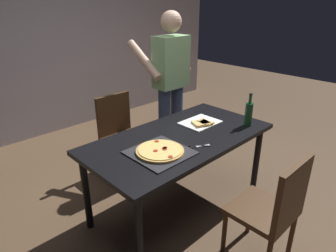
{
  "coord_description": "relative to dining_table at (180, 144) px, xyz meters",
  "views": [
    {
      "loc": [
        -1.69,
        -1.61,
        1.84
      ],
      "look_at": [
        0.0,
        0.15,
        0.8
      ],
      "focal_mm": 31.58,
      "sensor_mm": 36.0,
      "label": 1
    }
  ],
  "objects": [
    {
      "name": "ground_plane",
      "position": [
        0.0,
        0.0,
        -0.67
      ],
      "size": [
        12.0,
        12.0,
        0.0
      ],
      "primitive_type": "plane",
      "color": "brown"
    },
    {
      "name": "back_wall",
      "position": [
        0.0,
        2.6,
        0.73
      ],
      "size": [
        6.4,
        0.1,
        2.8
      ],
      "primitive_type": "cube",
      "color": "#BCB7C6",
      "rests_on": "ground_plane"
    },
    {
      "name": "dining_table",
      "position": [
        0.0,
        0.0,
        0.0
      ],
      "size": [
        1.68,
        0.86,
        0.75
      ],
      "color": "black",
      "rests_on": "ground_plane"
    },
    {
      "name": "chair_near_camera",
      "position": [
        -0.0,
        -0.92,
        -0.16
      ],
      "size": [
        0.42,
        0.42,
        0.9
      ],
      "color": "#472D19",
      "rests_on": "ground_plane"
    },
    {
      "name": "chair_far_side",
      "position": [
        0.0,
        0.92,
        -0.16
      ],
      "size": [
        0.42,
        0.42,
        0.9
      ],
      "color": "#472D19",
      "rests_on": "ground_plane"
    },
    {
      "name": "person_serving_pizza",
      "position": [
        0.56,
        0.7,
        0.32
      ],
      "size": [
        0.55,
        0.54,
        1.75
      ],
      "color": "#38476B",
      "rests_on": "ground_plane"
    },
    {
      "name": "pepperoni_pizza_on_tray",
      "position": [
        -0.34,
        -0.11,
        0.09
      ],
      "size": [
        0.44,
        0.44,
        0.04
      ],
      "color": "#2D2D33",
      "rests_on": "dining_table"
    },
    {
      "name": "pizza_slices_on_towel",
      "position": [
        0.35,
        0.05,
        0.09
      ],
      "size": [
        0.36,
        0.28,
        0.03
      ],
      "color": "white",
      "rests_on": "dining_table"
    },
    {
      "name": "wine_bottle",
      "position": [
        0.63,
        -0.28,
        0.2
      ],
      "size": [
        0.07,
        0.07,
        0.32
      ],
      "color": "#194723",
      "rests_on": "dining_table"
    },
    {
      "name": "kitchen_scissors",
      "position": [
        -0.07,
        -0.24,
        0.08
      ],
      "size": [
        0.2,
        0.13,
        0.01
      ],
      "color": "silver",
      "rests_on": "dining_table"
    }
  ]
}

